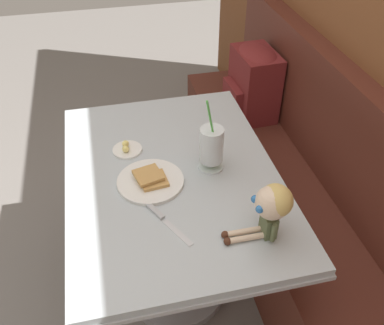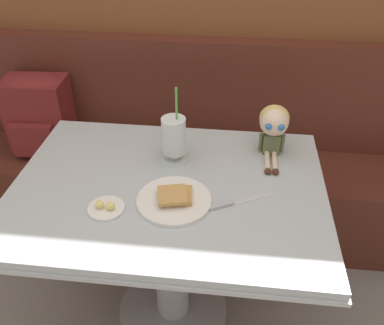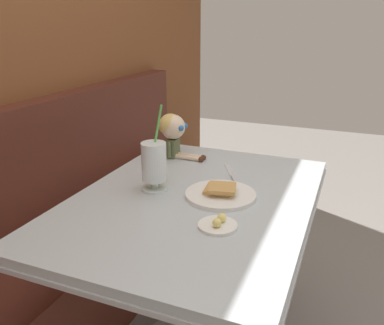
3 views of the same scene
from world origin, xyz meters
The scene contains 8 objects.
booth_bench centered at (0.00, 0.81, 0.33)m, with size 2.60×0.48×1.00m.
diner_table centered at (0.00, 0.18, 0.54)m, with size 1.11×0.81×0.74m.
toast_plate centered at (0.04, 0.09, 0.75)m, with size 0.25×0.25×0.04m.
milkshake_glass centered at (0.00, 0.33, 0.84)m, with size 0.10×0.10×0.31m.
butter_saucer centered at (-0.18, 0.03, 0.75)m, with size 0.12×0.12×0.04m.
butter_knife centered at (0.22, 0.10, 0.74)m, with size 0.22×0.13×0.01m.
seated_doll centered at (0.37, 0.43, 0.87)m, with size 0.11×0.22×0.20m.
backpack centered at (-0.75, 0.78, 0.66)m, with size 0.31×0.26×0.41m.
Camera 2 is at (0.21, -0.94, 1.64)m, focal length 38.47 mm.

